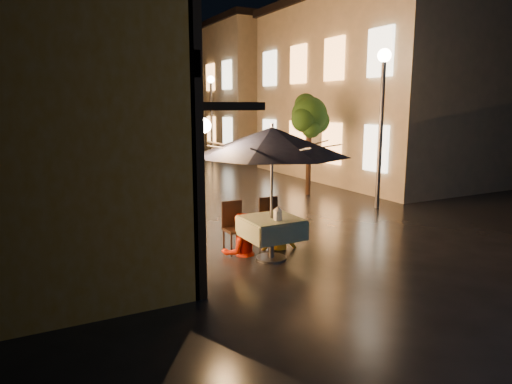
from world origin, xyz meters
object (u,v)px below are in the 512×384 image
bicycle_0 (167,201)px  cafe_table (271,228)px  patio_umbrella (272,141)px  table_lantern (278,213)px  person_orange (240,214)px  person_yellow (279,213)px  streetlamp_near (382,100)px

bicycle_0 → cafe_table: bearing=-161.9°
patio_umbrella → table_lantern: bearing=-90.0°
patio_umbrella → person_orange: (-0.36, 0.55, -1.39)m
table_lantern → person_yellow: (0.46, 0.74, -0.20)m
cafe_table → bicycle_0: (-0.83, 3.68, -0.09)m
patio_umbrella → person_yellow: patio_umbrella is taller
person_orange → bicycle_0: size_ratio=0.81×
table_lantern → bicycle_0: size_ratio=0.13×
person_yellow → bicycle_0: person_yellow is taller
streetlamp_near → person_yellow: (-4.24, -1.89, -2.20)m
cafe_table → person_yellow: 0.70m
cafe_table → patio_umbrella: patio_umbrella is taller
person_yellow → bicycle_0: bearing=-53.6°
patio_umbrella → table_lantern: 1.25m
person_orange → person_yellow: bearing=179.9°
person_yellow → cafe_table: bearing=62.7°
person_yellow → bicycle_0: size_ratio=0.76×
streetlamp_near → person_orange: size_ratio=2.77×
streetlamp_near → table_lantern: bearing=-150.8°
person_yellow → bicycle_0: (-1.29, 3.16, -0.22)m
person_yellow → patio_umbrella: bearing=62.7°
table_lantern → bicycle_0: table_lantern is taller
cafe_table → streetlamp_near: bearing=27.1°
patio_umbrella → bicycle_0: size_ratio=1.47×
cafe_table → bicycle_0: size_ratio=0.53×
person_orange → person_yellow: size_ratio=1.07×
streetlamp_near → bicycle_0: (-5.53, 1.27, -2.42)m
bicycle_0 → person_yellow: bearing=-152.4°
streetlamp_near → cafe_table: (-4.70, -2.41, -2.33)m
table_lantern → bicycle_0: 4.01m
streetlamp_near → patio_umbrella: bearing=-152.9°
streetlamp_near → cafe_table: streetlamp_near is taller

